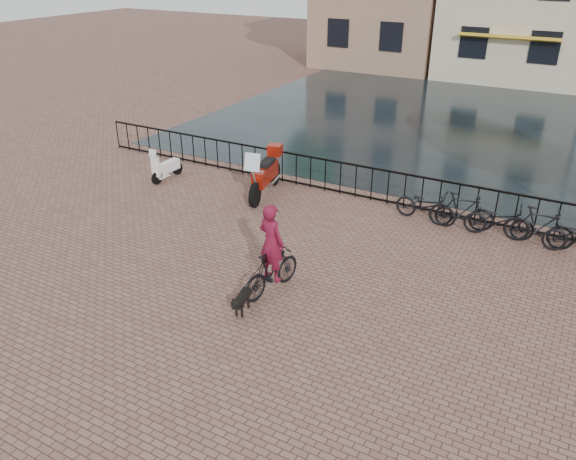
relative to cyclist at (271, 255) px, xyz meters
The scene contains 11 objects.
ground 2.51m from the cyclist, 89.33° to the right, with size 100.00×100.00×0.00m, color brown.
canal_water 14.99m from the cyclist, 89.90° to the left, with size 20.00×20.00×0.00m, color black.
railing 5.68m from the cyclist, 89.73° to the left, with size 20.00×0.05×1.02m.
cyclist is the anchor object (origin of this frame).
dog 1.16m from the cyclist, 97.66° to the right, with size 0.42×0.83×0.54m.
motorcycle 5.34m from the cyclist, 122.74° to the left, with size 1.03×2.40×1.67m.
scooter 7.53m from the cyclist, 147.15° to the left, with size 0.39×1.27×1.17m.
parked_bike_0 5.40m from the cyclist, 70.16° to the left, with size 0.60×1.72×0.90m, color black.
parked_bike_1 5.79m from the cyclist, 61.25° to the left, with size 0.47×1.66×1.00m, color black.
parked_bike_2 6.30m from the cyclist, 53.64° to the left, with size 0.60×1.72×0.90m, color black.
parked_bike_3 6.90m from the cyclist, 47.27° to the left, with size 0.47×1.66×1.00m, color black.
Camera 1 is at (5.28, -6.45, 6.62)m, focal length 35.00 mm.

